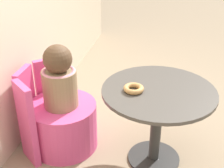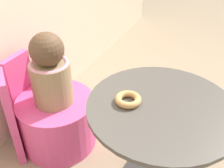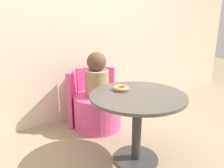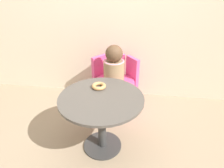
# 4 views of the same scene
# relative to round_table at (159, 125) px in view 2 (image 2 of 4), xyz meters

# --- Properties ---
(round_table) EXTENTS (0.82, 0.82, 0.63)m
(round_table) POSITION_rel_round_table_xyz_m (0.00, 0.00, 0.00)
(round_table) COLOR #333333
(round_table) RESTS_ON ground_plane
(tub_chair) EXTENTS (0.55, 0.55, 0.39)m
(tub_chair) POSITION_rel_round_table_xyz_m (0.03, 0.76, -0.29)
(tub_chair) COLOR #E54C8C
(tub_chair) RESTS_ON ground_plane
(booth_backrest) EXTENTS (0.65, 0.24, 0.67)m
(booth_backrest) POSITION_rel_round_table_xyz_m (0.03, 0.99, -0.15)
(booth_backrest) COLOR #E54C8C
(booth_backrest) RESTS_ON ground_plane
(child_figure) EXTENTS (0.27, 0.27, 0.51)m
(child_figure) POSITION_rel_round_table_xyz_m (0.03, 0.76, 0.14)
(child_figure) COLOR #937A56
(child_figure) RESTS_ON tub_chair
(donut) EXTENTS (0.15, 0.15, 0.04)m
(donut) POSITION_rel_round_table_xyz_m (-0.05, 0.17, 0.16)
(donut) COLOR tan
(donut) RESTS_ON round_table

